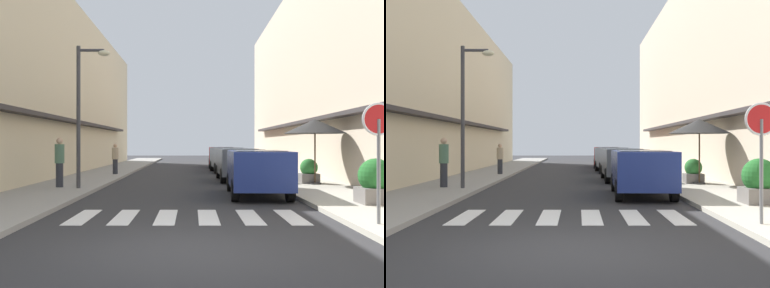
% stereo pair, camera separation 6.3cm
% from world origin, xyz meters
% --- Properties ---
extents(ground_plane, '(89.07, 89.07, 0.00)m').
position_xyz_m(ground_plane, '(0.00, 16.20, 0.00)').
color(ground_plane, '#2B2B2D').
extents(sidewalk_left, '(2.81, 56.68, 0.12)m').
position_xyz_m(sidewalk_left, '(-4.66, 16.20, 0.06)').
color(sidewalk_left, gray).
rests_on(sidewalk_left, ground_plane).
extents(sidewalk_right, '(2.81, 56.68, 0.12)m').
position_xyz_m(sidewalk_right, '(4.66, 16.20, 0.06)').
color(sidewalk_right, '#ADA899').
rests_on(sidewalk_right, ground_plane).
extents(building_row_left, '(5.50, 38.44, 9.25)m').
position_xyz_m(building_row_left, '(-8.56, 17.22, 4.62)').
color(building_row_left, beige).
rests_on(building_row_left, ground_plane).
extents(building_row_right, '(5.50, 38.44, 11.09)m').
position_xyz_m(building_row_right, '(8.56, 17.22, 5.54)').
color(building_row_right, '#C6B299').
rests_on(building_row_right, ground_plane).
extents(crosswalk, '(5.20, 2.20, 0.01)m').
position_xyz_m(crosswalk, '(-0.00, 3.32, 0.01)').
color(crosswalk, silver).
rests_on(crosswalk, ground_plane).
extents(parked_car_near, '(1.93, 4.43, 1.47)m').
position_xyz_m(parked_car_near, '(2.20, 7.54, 0.92)').
color(parked_car_near, navy).
rests_on(parked_car_near, ground_plane).
extents(parked_car_mid, '(1.83, 4.47, 1.47)m').
position_xyz_m(parked_car_mid, '(2.20, 13.71, 0.92)').
color(parked_car_mid, '#4C5156').
rests_on(parked_car_mid, ground_plane).
extents(parked_car_far, '(1.98, 4.22, 1.47)m').
position_xyz_m(parked_car_far, '(2.20, 19.91, 0.92)').
color(parked_car_far, '#4C5156').
rests_on(parked_car_far, ground_plane).
extents(parked_car_distant, '(1.93, 4.35, 1.47)m').
position_xyz_m(parked_car_distant, '(2.20, 25.45, 0.92)').
color(parked_car_distant, maroon).
rests_on(parked_car_distant, ground_plane).
extents(round_street_sign, '(0.65, 0.07, 2.36)m').
position_xyz_m(round_street_sign, '(3.72, 1.75, 1.92)').
color(round_street_sign, slate).
rests_on(round_street_sign, sidewalk_right).
extents(street_lamp, '(1.19, 0.28, 5.01)m').
position_xyz_m(street_lamp, '(-3.70, 9.03, 3.21)').
color(street_lamp, '#38383D').
rests_on(street_lamp, sidewalk_left).
extents(cafe_umbrella, '(2.39, 2.39, 2.51)m').
position_xyz_m(cafe_umbrella, '(4.87, 10.62, 2.34)').
color(cafe_umbrella, '#262626').
rests_on(cafe_umbrella, sidewalk_right).
extents(planter_corner, '(0.90, 0.90, 1.18)m').
position_xyz_m(planter_corner, '(4.90, 4.82, 0.69)').
color(planter_corner, slate).
rests_on(planter_corner, sidewalk_right).
extents(planter_midblock, '(0.72, 0.72, 0.97)m').
position_xyz_m(planter_midblock, '(4.76, 11.10, 0.58)').
color(planter_midblock, slate).
rests_on(planter_midblock, sidewalk_right).
extents(pedestrian_walking_near, '(0.34, 0.34, 1.78)m').
position_xyz_m(pedestrian_walking_near, '(-4.67, 9.40, 1.06)').
color(pedestrian_walking_near, '#282B33').
rests_on(pedestrian_walking_near, sidewalk_left).
extents(pedestrian_walking_far, '(0.34, 0.34, 1.58)m').
position_xyz_m(pedestrian_walking_far, '(-3.89, 16.71, 0.94)').
color(pedestrian_walking_far, '#282B33').
rests_on(pedestrian_walking_far, sidewalk_left).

